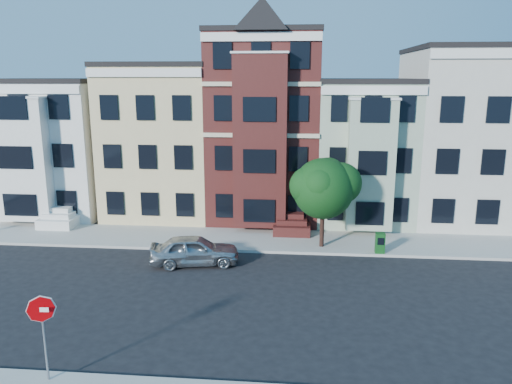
# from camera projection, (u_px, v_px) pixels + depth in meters

# --- Properties ---
(ground) EXTENTS (120.00, 120.00, 0.00)m
(ground) POSITION_uv_depth(u_px,v_px,m) (241.00, 301.00, 21.46)
(ground) COLOR black
(far_sidewalk) EXTENTS (60.00, 4.00, 0.15)m
(far_sidewalk) POSITION_uv_depth(u_px,v_px,m) (258.00, 240.00, 29.20)
(far_sidewalk) COLOR #9E9B93
(far_sidewalk) RESTS_ON ground
(house_white) EXTENTS (8.00, 9.00, 9.00)m
(house_white) POSITION_uv_depth(u_px,v_px,m) (58.00, 147.00, 35.86)
(house_white) COLOR silver
(house_white) RESTS_ON ground
(house_yellow) EXTENTS (7.00, 9.00, 10.00)m
(house_yellow) POSITION_uv_depth(u_px,v_px,m) (167.00, 141.00, 35.02)
(house_yellow) COLOR #D5BF86
(house_yellow) RESTS_ON ground
(house_brown) EXTENTS (7.00, 9.00, 12.00)m
(house_brown) POSITION_uv_depth(u_px,v_px,m) (266.00, 128.00, 34.16)
(house_brown) COLOR #401613
(house_brown) RESTS_ON ground
(house_green) EXTENTS (6.00, 9.00, 9.00)m
(house_green) POSITION_uv_depth(u_px,v_px,m) (361.00, 151.00, 33.92)
(house_green) COLOR #9AAB90
(house_green) RESTS_ON ground
(house_cream) EXTENTS (8.00, 9.00, 11.00)m
(house_cream) POSITION_uv_depth(u_px,v_px,m) (469.00, 137.00, 33.06)
(house_cream) COLOR beige
(house_cream) RESTS_ON ground
(street_tree) EXTENTS (6.74, 6.74, 6.16)m
(street_tree) POSITION_uv_depth(u_px,v_px,m) (323.00, 193.00, 27.25)
(street_tree) COLOR #104612
(street_tree) RESTS_ON far_sidewalk
(parked_car) EXTENTS (4.77, 2.63, 1.54)m
(parked_car) POSITION_uv_depth(u_px,v_px,m) (195.00, 250.00, 25.47)
(parked_car) COLOR #A3A7AC
(parked_car) RESTS_ON ground
(newspaper_box) EXTENTS (0.50, 0.44, 1.10)m
(newspaper_box) POSITION_uv_depth(u_px,v_px,m) (380.00, 243.00, 26.80)
(newspaper_box) COLOR #14501C
(newspaper_box) RESTS_ON far_sidewalk
(stop_sign) EXTENTS (0.89, 0.19, 3.20)m
(stop_sign) POSITION_uv_depth(u_px,v_px,m) (44.00, 333.00, 15.29)
(stop_sign) COLOR #BF0105
(stop_sign) RESTS_ON near_sidewalk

